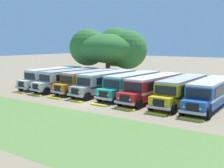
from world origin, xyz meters
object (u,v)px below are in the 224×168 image
parked_bus_slot_5 (154,87)px  parked_bus_slot_0 (53,76)px  parked_bus_slot_2 (91,80)px  broad_shade_tree (110,48)px  parked_bus_slot_1 (70,78)px  parked_bus_slot_7 (211,92)px  parked_bus_slot_4 (132,84)px  parked_bus_slot_6 (182,89)px  parked_bus_slot_3 (107,82)px

parked_bus_slot_5 → parked_bus_slot_0: bearing=-87.7°
parked_bus_slot_2 → broad_shade_tree: broad_shade_tree is taller
parked_bus_slot_1 → parked_bus_slot_7: bearing=95.5°
parked_bus_slot_4 → parked_bus_slot_6: bearing=86.7°
parked_bus_slot_3 → parked_bus_slot_5: (6.85, -0.30, 0.00)m
parked_bus_slot_0 → parked_bus_slot_6: (20.15, -0.37, 0.00)m
parked_bus_slot_7 → broad_shade_tree: bearing=-117.6°
parked_bus_slot_7 → parked_bus_slot_4: bearing=-94.6°
parked_bus_slot_7 → parked_bus_slot_1: bearing=-91.0°
parked_bus_slot_1 → parked_bus_slot_6: bearing=95.6°
parked_bus_slot_3 → parked_bus_slot_7: size_ratio=1.01×
parked_bus_slot_2 → parked_bus_slot_3: size_ratio=1.01×
parked_bus_slot_6 → broad_shade_tree: size_ratio=0.85×
parked_bus_slot_5 → broad_shade_tree: 17.02m
parked_bus_slot_0 → parked_bus_slot_3: bearing=90.9°
parked_bus_slot_1 → parked_bus_slot_4: 9.94m
parked_bus_slot_1 → parked_bus_slot_2: size_ratio=1.00×
parked_bus_slot_3 → parked_bus_slot_2: bearing=-92.9°
parked_bus_slot_3 → parked_bus_slot_4: bearing=99.9°
parked_bus_slot_2 → parked_bus_slot_5: same height
parked_bus_slot_1 → parked_bus_slot_6: size_ratio=1.01×
parked_bus_slot_0 → parked_bus_slot_2: same height
parked_bus_slot_4 → parked_bus_slot_7: (9.70, -0.68, 0.00)m
parked_bus_slot_2 → broad_shade_tree: size_ratio=0.86×
parked_bus_slot_2 → parked_bus_slot_5: (9.80, -0.65, 0.00)m
parked_bus_slot_3 → parked_bus_slot_1: bearing=-84.5°
parked_bus_slot_2 → broad_shade_tree: (-3.37, 9.31, 4.10)m
parked_bus_slot_3 → parked_bus_slot_5: size_ratio=1.00×
parked_bus_slot_3 → parked_bus_slot_6: bearing=92.4°
parked_bus_slot_0 → parked_bus_slot_5: size_ratio=0.99×
parked_bus_slot_7 → parked_bus_slot_6: bearing=-91.4°
parked_bus_slot_2 → parked_bus_slot_6: size_ratio=1.01×
parked_bus_slot_0 → parked_bus_slot_2: bearing=93.4°
parked_bus_slot_6 → parked_bus_slot_7: same height
parked_bus_slot_0 → broad_shade_tree: 11.00m
parked_bus_slot_1 → parked_bus_slot_3: same height
parked_bus_slot_2 → parked_bus_slot_5: 9.83m
parked_bus_slot_4 → parked_bus_slot_6: same height
parked_bus_slot_0 → parked_bus_slot_3: size_ratio=0.99×
parked_bus_slot_5 → broad_shade_tree: size_ratio=0.86×
parked_bus_slot_0 → parked_bus_slot_7: same height
parked_bus_slot_3 → parked_bus_slot_4: (3.58, 0.38, 0.00)m
parked_bus_slot_3 → parked_bus_slot_4: same height
parked_bus_slot_1 → broad_shade_tree: (0.03, 9.84, 4.10)m
parked_bus_slot_0 → parked_bus_slot_7: bearing=90.5°
parked_bus_slot_0 → parked_bus_slot_7: (23.22, -0.41, 0.00)m
parked_bus_slot_7 → broad_shade_tree: (-19.59, 9.95, 4.10)m
parked_bus_slot_2 → parked_bus_slot_7: 16.24m
parked_bus_slot_6 → parked_bus_slot_5: bearing=-88.7°
parked_bus_slot_4 → broad_shade_tree: bearing=-131.0°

